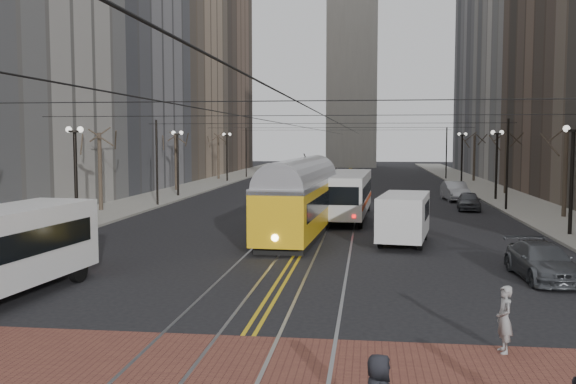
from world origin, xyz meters
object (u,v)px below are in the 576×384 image
(sedan_grey, at_px, (469,201))
(sedan_parked, at_px, (542,261))
(streetcar, at_px, (300,206))
(sedan_silver, at_px, (455,191))
(pedestrian_b, at_px, (504,319))
(rear_bus, at_px, (348,196))
(cargo_van, at_px, (404,219))

(sedan_grey, xyz_separation_m, sedan_parked, (-0.85, -23.22, -0.00))
(streetcar, xyz_separation_m, sedan_grey, (10.85, 13.62, -0.93))
(sedan_silver, relative_size, sedan_parked, 1.05)
(streetcar, height_order, sedan_parked, streetcar)
(sedan_grey, relative_size, sedan_silver, 0.81)
(sedan_parked, distance_m, pedestrian_b, 9.20)
(rear_bus, relative_size, sedan_grey, 2.90)
(streetcar, xyz_separation_m, pedestrian_b, (6.88, -18.26, -0.77))
(sedan_parked, bearing_deg, pedestrian_b, -114.35)
(pedestrian_b, bearing_deg, sedan_grey, 166.17)
(sedan_silver, distance_m, pedestrian_b, 39.35)
(pedestrian_b, bearing_deg, rear_bus, -176.67)
(sedan_parked, relative_size, pedestrian_b, 2.79)
(pedestrian_b, bearing_deg, cargo_van, 178.75)
(sedan_parked, bearing_deg, sedan_silver, 83.89)
(cargo_van, distance_m, sedan_grey, 16.80)
(rear_bus, bearing_deg, streetcar, -104.17)
(streetcar, bearing_deg, sedan_grey, 54.72)
(cargo_van, height_order, sedan_grey, cargo_van)
(sedan_grey, bearing_deg, streetcar, -123.15)
(streetcar, distance_m, cargo_van, 5.81)
(sedan_silver, bearing_deg, rear_bus, -127.20)
(streetcar, distance_m, pedestrian_b, 19.53)
(streetcar, xyz_separation_m, rear_bus, (2.30, 7.58, -0.12))
(cargo_van, relative_size, pedestrian_b, 3.38)
(streetcar, xyz_separation_m, sedan_parked, (10.00, -9.61, -0.94))
(sedan_grey, bearing_deg, cargo_van, -103.73)
(rear_bus, bearing_deg, sedan_silver, 60.08)
(sedan_grey, xyz_separation_m, pedestrian_b, (-3.97, -31.87, 0.16))
(sedan_grey, bearing_deg, sedan_silver, 95.57)
(sedan_grey, relative_size, sedan_parked, 0.86)
(sedan_parked, bearing_deg, rear_bus, 109.59)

